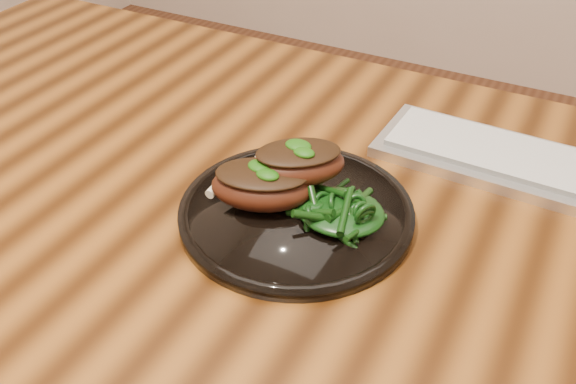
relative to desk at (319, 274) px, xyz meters
The scene contains 7 objects.
desk is the anchor object (origin of this frame).
plate 0.10m from the desk, 157.01° to the right, with size 0.26×0.26×0.02m.
lamb_chop_front 0.14m from the desk, 162.36° to the right, with size 0.13×0.11×0.05m.
lamb_chop_back 0.14m from the desk, 158.52° to the left, with size 0.12×0.11×0.05m.
herb_smear 0.12m from the desk, 142.54° to the left, with size 0.08×0.05×0.01m, color #0E3E06.
greens_heap 0.12m from the desk, 14.12° to the right, with size 0.10×0.09×0.04m.
keyboard 0.30m from the desk, 43.24° to the left, with size 0.43×0.14×0.02m.
Camera 1 is at (0.22, -0.51, 1.20)m, focal length 40.00 mm.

